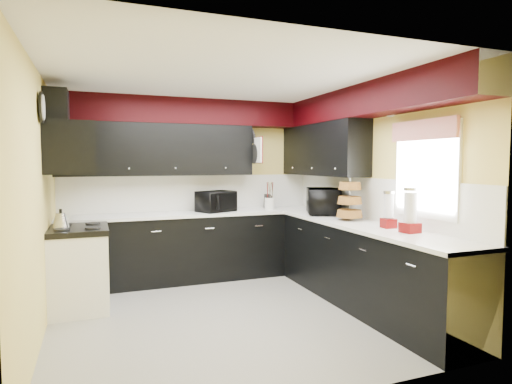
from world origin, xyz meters
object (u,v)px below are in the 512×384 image
(microwave, at_px, (324,201))
(knife_block, at_px, (268,202))
(toaster_oven, at_px, (216,201))
(utensil_crock, at_px, (270,204))
(kettle, at_px, (61,220))

(microwave, xyz_separation_m, knife_block, (-0.46, 0.85, -0.07))
(knife_block, bearing_deg, toaster_oven, -164.78)
(utensil_crock, xyz_separation_m, kettle, (-2.76, -0.67, -0.03))
(toaster_oven, xyz_separation_m, microwave, (1.27, -0.78, 0.03))
(knife_block, bearing_deg, kettle, -154.50)
(kettle, bearing_deg, microwave, -1.65)
(knife_block, relative_size, kettle, 1.18)
(knife_block, height_order, kettle, knife_block)
(toaster_oven, distance_m, microwave, 1.49)
(knife_block, distance_m, kettle, 2.86)
(microwave, xyz_separation_m, utensil_crock, (-0.46, 0.77, -0.09))
(utensil_crock, bearing_deg, microwave, -59.06)
(utensil_crock, height_order, knife_block, knife_block)
(utensil_crock, relative_size, kettle, 0.98)
(utensil_crock, xyz_separation_m, knife_block, (-0.00, 0.08, 0.02))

